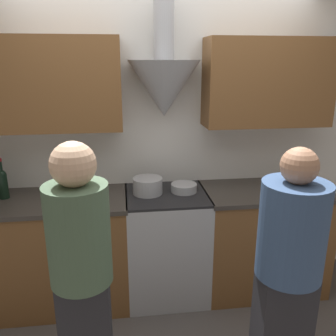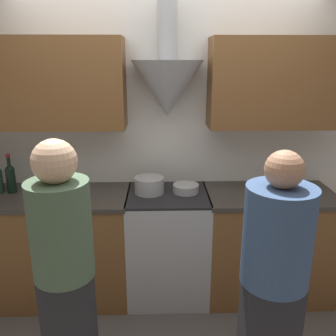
% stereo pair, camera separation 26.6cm
% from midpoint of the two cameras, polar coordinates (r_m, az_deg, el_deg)
% --- Properties ---
extents(ground_plane, '(12.00, 12.00, 0.00)m').
position_cam_midpoint_polar(ground_plane, '(3.08, -2.04, -23.04)').
color(ground_plane, '#4C4744').
extents(wall_back, '(8.40, 0.57, 2.60)m').
position_cam_midpoint_polar(wall_back, '(3.01, -4.60, 7.28)').
color(wall_back, white).
rests_on(wall_back, ground_plane).
extents(counter_left, '(1.41, 0.62, 0.93)m').
position_cam_midpoint_polar(counter_left, '(3.20, -21.85, -12.52)').
color(counter_left, brown).
rests_on(counter_left, ground_plane).
extents(counter_right, '(1.06, 0.62, 0.93)m').
position_cam_midpoint_polar(counter_right, '(3.27, 12.56, -11.02)').
color(counter_right, brown).
rests_on(counter_right, ground_plane).
extents(stove_range, '(0.67, 0.60, 0.93)m').
position_cam_midpoint_polar(stove_range, '(3.10, -2.75, -12.15)').
color(stove_range, '#A8AAAF').
rests_on(stove_range, ground_plane).
extents(wine_bottle_4, '(0.07, 0.07, 0.32)m').
position_cam_midpoint_polar(wine_bottle_4, '(3.11, -27.27, -2.11)').
color(wine_bottle_4, black).
rests_on(wine_bottle_4, counter_left).
extents(stock_pot, '(0.24, 0.24, 0.13)m').
position_cam_midpoint_polar(stock_pot, '(2.90, -5.90, -2.90)').
color(stock_pot, '#A8AAAF').
rests_on(stock_pot, stove_range).
extents(mixing_bowl, '(0.21, 0.21, 0.07)m').
position_cam_midpoint_polar(mixing_bowl, '(2.94, -0.02, -3.22)').
color(mixing_bowl, '#A8AAAF').
rests_on(mixing_bowl, stove_range).
extents(orange_fruit, '(0.07, 0.07, 0.07)m').
position_cam_midpoint_polar(orange_fruit, '(3.04, 17.41, -3.27)').
color(orange_fruit, orange).
rests_on(orange_fruit, counter_right).
extents(person_foreground_left, '(0.31, 0.31, 1.62)m').
position_cam_midpoint_polar(person_foreground_left, '(1.99, -17.52, -16.51)').
color(person_foreground_left, '#28282D').
rests_on(person_foreground_left, ground_plane).
extents(person_foreground_right, '(0.36, 0.36, 1.57)m').
position_cam_midpoint_polar(person_foreground_right, '(2.10, 15.10, -15.94)').
color(person_foreground_right, '#28282D').
rests_on(person_foreground_right, ground_plane).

